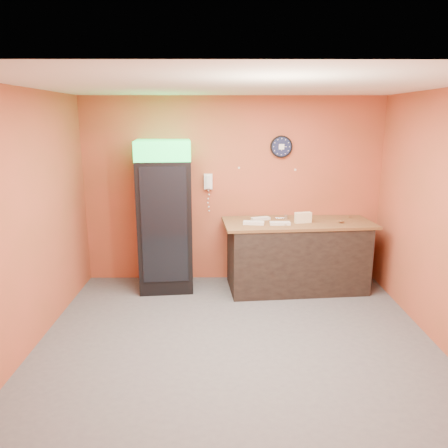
{
  "coord_description": "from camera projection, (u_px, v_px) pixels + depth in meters",
  "views": [
    {
      "loc": [
        -0.17,
        -4.57,
        2.49
      ],
      "look_at": [
        -0.14,
        0.6,
        1.22
      ],
      "focal_mm": 35.0,
      "sensor_mm": 36.0,
      "label": 1
    }
  ],
  "objects": [
    {
      "name": "floor",
      "position": [
        236.0,
        339.0,
        5.03
      ],
      "size": [
        4.5,
        4.5,
        0.0
      ],
      "primitive_type": "plane",
      "color": "#47474C",
      "rests_on": "ground"
    },
    {
      "name": "back_wall",
      "position": [
        232.0,
        191.0,
        6.64
      ],
      "size": [
        4.5,
        0.02,
        2.8
      ],
      "primitive_type": "cube",
      "color": "#BA4D34",
      "rests_on": "floor"
    },
    {
      "name": "left_wall",
      "position": [
        28.0,
        221.0,
        4.68
      ],
      "size": [
        0.02,
        4.0,
        2.8
      ],
      "primitive_type": "cube",
      "color": "#BA4D34",
      "rests_on": "floor"
    },
    {
      "name": "right_wall",
      "position": [
        445.0,
        221.0,
        4.72
      ],
      "size": [
        0.02,
        4.0,
        2.8
      ],
      "primitive_type": "cube",
      "color": "#BA4D34",
      "rests_on": "floor"
    },
    {
      "name": "ceiling",
      "position": [
        238.0,
        85.0,
        4.37
      ],
      "size": [
        4.5,
        4.0,
        0.02
      ],
      "primitive_type": "cube",
      "color": "white",
      "rests_on": "back_wall"
    },
    {
      "name": "beverage_cooler",
      "position": [
        164.0,
        218.0,
        6.33
      ],
      "size": [
        0.83,
        0.84,
        2.18
      ],
      "rotation": [
        0.0,
        0.0,
        0.1
      ],
      "color": "black",
      "rests_on": "floor"
    },
    {
      "name": "prep_counter",
      "position": [
        296.0,
        256.0,
        6.44
      ],
      "size": [
        2.04,
        1.05,
        0.98
      ],
      "primitive_type": "cube",
      "rotation": [
        0.0,
        0.0,
        0.09
      ],
      "color": "black",
      "rests_on": "floor"
    },
    {
      "name": "wall_clock",
      "position": [
        281.0,
        147.0,
        6.46
      ],
      "size": [
        0.33,
        0.06,
        0.33
      ],
      "color": "black",
      "rests_on": "back_wall"
    },
    {
      "name": "wall_phone",
      "position": [
        208.0,
        182.0,
        6.55
      ],
      "size": [
        0.12,
        0.11,
        0.23
      ],
      "color": "white",
      "rests_on": "back_wall"
    },
    {
      "name": "butcher_paper",
      "position": [
        298.0,
        223.0,
        6.32
      ],
      "size": [
        2.21,
        1.08,
        0.04
      ],
      "primitive_type": "cube",
      "rotation": [
        0.0,
        0.0,
        0.09
      ],
      "color": "brown",
      "rests_on": "prep_counter"
    },
    {
      "name": "sub_roll_stack",
      "position": [
        303.0,
        218.0,
        6.22
      ],
      "size": [
        0.25,
        0.14,
        0.15
      ],
      "rotation": [
        0.0,
        0.0,
        0.25
      ],
      "color": "#F6EBBF",
      "rests_on": "butcher_paper"
    },
    {
      "name": "wrapped_sandwich_left",
      "position": [
        254.0,
        223.0,
        6.14
      ],
      "size": [
        0.31,
        0.16,
        0.04
      ],
      "primitive_type": "cube",
      "rotation": [
        0.0,
        0.0,
        -0.14
      ],
      "color": "silver",
      "rests_on": "butcher_paper"
    },
    {
      "name": "wrapped_sandwich_mid",
      "position": [
        280.0,
        223.0,
        6.12
      ],
      "size": [
        0.29,
        0.11,
        0.04
      ],
      "primitive_type": "cube",
      "rotation": [
        0.0,
        0.0,
        0.01
      ],
      "color": "silver",
      "rests_on": "butcher_paper"
    },
    {
      "name": "wrapped_sandwich_right",
      "position": [
        261.0,
        219.0,
        6.41
      ],
      "size": [
        0.29,
        0.2,
        0.04
      ],
      "primitive_type": "cube",
      "rotation": [
        0.0,
        0.0,
        0.36
      ],
      "color": "silver",
      "rests_on": "butcher_paper"
    },
    {
      "name": "kitchen_tool",
      "position": [
        286.0,
        217.0,
        6.47
      ],
      "size": [
        0.06,
        0.06,
        0.06
      ],
      "primitive_type": "cylinder",
      "color": "silver",
      "rests_on": "butcher_paper"
    }
  ]
}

